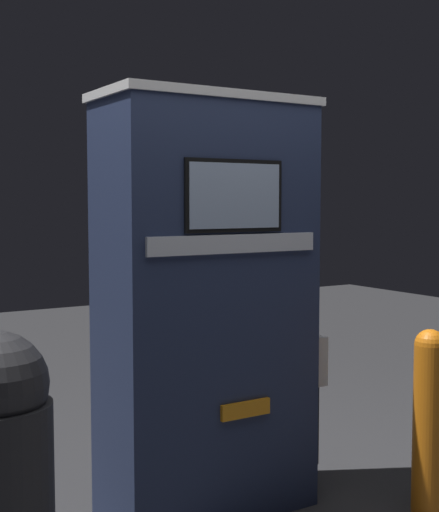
% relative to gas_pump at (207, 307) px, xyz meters
% --- Properties ---
extents(gas_pump, '(1.10, 0.52, 1.99)m').
position_rel_gas_pump_xyz_m(gas_pump, '(0.00, 0.00, 0.00)').
color(gas_pump, '#232D4C').
rests_on(gas_pump, ground_plane).
extents(safety_bollard, '(0.15, 0.15, 0.89)m').
position_rel_gas_pump_xyz_m(safety_bollard, '(0.89, -0.58, -0.53)').
color(safety_bollard, orange).
rests_on(safety_bollard, ground_plane).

